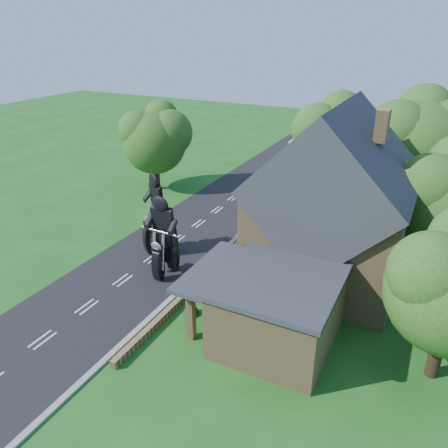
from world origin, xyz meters
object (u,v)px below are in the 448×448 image
at_px(house, 332,209).
at_px(motorcycle_follow, 160,240).
at_px(garden_wall, 225,257).
at_px(motorcycle_lead, 166,264).
at_px(annex, 276,307).

height_order(house, motorcycle_follow, house).
xyz_separation_m(garden_wall, motorcycle_follow, (-4.35, -0.96, 0.62)).
relative_size(garden_wall, house, 2.15).
bearing_deg(motorcycle_lead, annex, 165.61).
bearing_deg(garden_wall, annex, -46.16).
bearing_deg(annex, motorcycle_follow, 153.98).
xyz_separation_m(annex, motorcycle_follow, (-9.92, 4.84, -0.95)).
distance_m(house, motorcycle_lead, 10.19).
bearing_deg(garden_wall, house, 9.17).
bearing_deg(motorcycle_follow, annex, -174.81).
distance_m(garden_wall, motorcycle_lead, 4.09).
bearing_deg(annex, garden_wall, 133.84).
bearing_deg(house, annex, -95.24).
bearing_deg(house, garden_wall, -170.83).
distance_m(annex, motorcycle_follow, 11.08).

